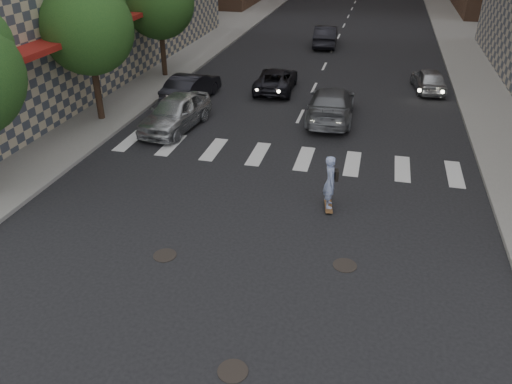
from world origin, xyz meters
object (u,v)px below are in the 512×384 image
at_px(traffic_car_a, 192,87).
at_px(traffic_car_b, 331,104).
at_px(traffic_car_e, 326,36).
at_px(skateboarder, 330,182).
at_px(traffic_car_c, 276,79).
at_px(silver_sedan, 176,112).
at_px(traffic_car_d, 429,80).
at_px(tree_b, 90,24).

distance_m(traffic_car_a, traffic_car_b, 7.81).
bearing_deg(traffic_car_e, traffic_car_b, 94.49).
height_order(skateboarder, traffic_car_c, skateboarder).
bearing_deg(silver_sedan, skateboarder, -29.29).
height_order(skateboarder, traffic_car_e, skateboarder).
bearing_deg(traffic_car_e, traffic_car_d, 122.16).
distance_m(skateboarder, traffic_car_c, 13.63).
height_order(tree_b, traffic_car_b, tree_b).
xyz_separation_m(traffic_car_d, traffic_car_e, (-7.19, 10.10, 0.13)).
bearing_deg(skateboarder, traffic_car_c, 99.61).
height_order(traffic_car_a, traffic_car_c, traffic_car_a).
xyz_separation_m(tree_b, silver_sedan, (3.95, -0.21, -3.83)).
distance_m(traffic_car_c, traffic_car_e, 12.18).
bearing_deg(traffic_car_e, skateboarder, 93.89).
bearing_deg(traffic_car_a, skateboarder, 137.11).
xyz_separation_m(skateboarder, silver_sedan, (-7.95, 5.76, -0.23)).
relative_size(tree_b, traffic_car_e, 1.38).
distance_m(traffic_car_b, traffic_car_c, 5.40).
bearing_deg(traffic_car_b, traffic_car_a, -9.93).
bearing_deg(traffic_car_e, traffic_car_c, 80.00).
height_order(silver_sedan, traffic_car_e, silver_sedan).
distance_m(skateboarder, traffic_car_b, 8.89).
bearing_deg(silver_sedan, traffic_car_e, 82.55).
bearing_deg(traffic_car_c, traffic_car_d, -169.61).
bearing_deg(traffic_car_c, tree_b, 40.39).
height_order(skateboarder, traffic_car_b, skateboarder).
distance_m(silver_sedan, traffic_car_e, 19.76).
bearing_deg(traffic_car_e, traffic_car_a, 66.50).
distance_m(skateboarder, traffic_car_e, 25.13).
xyz_separation_m(silver_sedan, traffic_car_e, (4.81, 19.17, -0.02)).
distance_m(skateboarder, traffic_car_a, 13.16).
bearing_deg(skateboarder, traffic_car_e, 87.21).
relative_size(silver_sedan, traffic_car_b, 0.88).
xyz_separation_m(traffic_car_a, traffic_car_c, (4.11, 2.94, -0.12)).
distance_m(tree_b, skateboarder, 13.80).
relative_size(skateboarder, traffic_car_e, 0.41).
bearing_deg(skateboarder, traffic_car_a, 121.30).
relative_size(silver_sedan, traffic_car_c, 1.04).
xyz_separation_m(tree_b, traffic_car_d, (15.95, 8.86, -3.99)).
bearing_deg(traffic_car_b, silver_sedan, 21.51).
relative_size(traffic_car_a, traffic_car_e, 0.95).
bearing_deg(traffic_car_b, skateboarder, 93.94).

